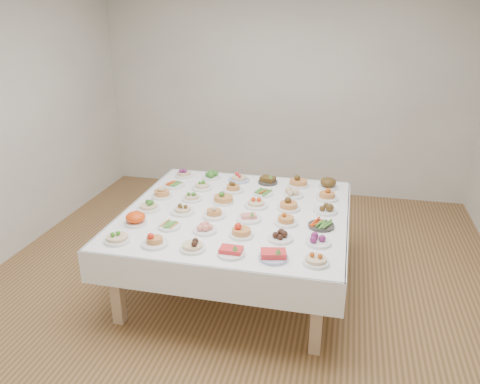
% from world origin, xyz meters
% --- Properties ---
extents(room_envelope, '(5.02, 5.02, 2.81)m').
position_xyz_m(room_envelope, '(0.00, 0.00, 1.83)').
color(room_envelope, olive).
rests_on(room_envelope, ground).
extents(display_table, '(2.01, 2.01, 0.75)m').
position_xyz_m(display_table, '(-0.04, -0.07, 0.68)').
color(display_table, white).
rests_on(display_table, ground).
extents(dish_0, '(0.21, 0.21, 0.12)m').
position_xyz_m(dish_0, '(-0.82, -0.86, 0.80)').
color(dish_0, silver).
rests_on(dish_0, display_table).
extents(dish_1, '(0.21, 0.21, 0.11)m').
position_xyz_m(dish_1, '(-0.51, -0.85, 0.80)').
color(dish_1, silver).
rests_on(dish_1, display_table).
extents(dish_2, '(0.20, 0.20, 0.11)m').
position_xyz_m(dish_2, '(-0.20, -0.86, 0.80)').
color(dish_2, silver).
rests_on(dish_2, display_table).
extents(dish_3, '(0.21, 0.21, 0.10)m').
position_xyz_m(dish_3, '(0.11, -0.86, 0.79)').
color(dish_3, silver).
rests_on(dish_3, display_table).
extents(dish_4, '(0.22, 0.22, 0.10)m').
position_xyz_m(dish_4, '(0.43, -0.86, 0.80)').
color(dish_4, '#4C66B2').
rests_on(dish_4, display_table).
extents(dish_5, '(0.19, 0.19, 0.10)m').
position_xyz_m(dish_5, '(0.74, -0.85, 0.79)').
color(dish_5, silver).
rests_on(dish_5, display_table).
extents(dish_6, '(0.19, 0.19, 0.12)m').
position_xyz_m(dish_6, '(-0.82, -0.53, 0.81)').
color(dish_6, silver).
rests_on(dish_6, display_table).
extents(dish_7, '(0.19, 0.19, 0.04)m').
position_xyz_m(dish_7, '(-0.51, -0.53, 0.77)').
color(dish_7, silver).
rests_on(dish_7, display_table).
extents(dish_8, '(0.20, 0.20, 0.09)m').
position_xyz_m(dish_8, '(-0.20, -0.54, 0.79)').
color(dish_8, silver).
rests_on(dish_8, display_table).
extents(dish_9, '(0.20, 0.20, 0.13)m').
position_xyz_m(dish_9, '(0.11, -0.55, 0.81)').
color(dish_9, silver).
rests_on(dish_9, display_table).
extents(dish_10, '(0.20, 0.20, 0.08)m').
position_xyz_m(dish_10, '(0.43, -0.54, 0.78)').
color(dish_10, silver).
rests_on(dish_10, display_table).
extents(dish_11, '(0.20, 0.20, 0.09)m').
position_xyz_m(dish_11, '(0.73, -0.54, 0.79)').
color(dish_11, silver).
rests_on(dish_11, display_table).
extents(dish_12, '(0.21, 0.21, 0.12)m').
position_xyz_m(dish_12, '(-0.83, -0.22, 0.81)').
color(dish_12, silver).
rests_on(dish_12, display_table).
extents(dish_13, '(0.21, 0.21, 0.11)m').
position_xyz_m(dish_13, '(-0.50, -0.22, 0.80)').
color(dish_13, silver).
rests_on(dish_13, display_table).
extents(dish_14, '(0.21, 0.21, 0.11)m').
position_xyz_m(dish_14, '(-0.21, -0.24, 0.80)').
color(dish_14, silver).
rests_on(dish_14, display_table).
extents(dish_15, '(0.21, 0.21, 0.09)m').
position_xyz_m(dish_15, '(0.11, -0.23, 0.79)').
color(dish_15, silver).
rests_on(dish_15, display_table).
extents(dish_16, '(0.20, 0.20, 0.11)m').
position_xyz_m(dish_16, '(0.43, -0.24, 0.79)').
color(dish_16, silver).
rests_on(dish_16, display_table).
extents(dish_17, '(0.23, 0.22, 0.05)m').
position_xyz_m(dish_17, '(0.73, -0.24, 0.77)').
color(dish_17, '#2F2D2A').
rests_on(dish_17, display_table).
extents(dish_18, '(0.19, 0.19, 0.11)m').
position_xyz_m(dish_18, '(-0.83, 0.09, 0.80)').
color(dish_18, silver).
rests_on(dish_18, display_table).
extents(dish_19, '(0.19, 0.19, 0.10)m').
position_xyz_m(dish_19, '(-0.52, 0.09, 0.79)').
color(dish_19, silver).
rests_on(dish_19, display_table).
extents(dish_20, '(0.20, 0.20, 0.12)m').
position_xyz_m(dish_20, '(-0.21, 0.09, 0.81)').
color(dish_20, silver).
rests_on(dish_20, display_table).
extents(dish_21, '(0.22, 0.22, 0.11)m').
position_xyz_m(dish_21, '(0.11, 0.07, 0.80)').
color(dish_21, silver).
rests_on(dish_21, display_table).
extents(dish_22, '(0.21, 0.21, 0.13)m').
position_xyz_m(dish_22, '(0.41, 0.07, 0.81)').
color(dish_22, silver).
rests_on(dish_22, display_table).
extents(dish_23, '(0.21, 0.21, 0.10)m').
position_xyz_m(dish_23, '(0.74, 0.09, 0.79)').
color(dish_23, silver).
rests_on(dish_23, display_table).
extents(dish_24, '(0.22, 0.22, 0.05)m').
position_xyz_m(dish_24, '(-0.82, 0.40, 0.77)').
color(dish_24, silver).
rests_on(dish_24, display_table).
extents(dish_25, '(0.21, 0.21, 0.10)m').
position_xyz_m(dish_25, '(-0.52, 0.39, 0.79)').
color(dish_25, silver).
rests_on(dish_25, display_table).
extents(dish_26, '(0.21, 0.21, 0.11)m').
position_xyz_m(dish_26, '(-0.19, 0.40, 0.80)').
color(dish_26, silver).
rests_on(dish_26, display_table).
extents(dish_27, '(0.20, 0.20, 0.05)m').
position_xyz_m(dish_27, '(0.12, 0.38, 0.77)').
color(dish_27, silver).
rests_on(dish_27, display_table).
extents(dish_28, '(0.20, 0.20, 0.10)m').
position_xyz_m(dish_28, '(0.42, 0.40, 0.80)').
color(dish_28, silver).
rests_on(dish_28, display_table).
extents(dish_29, '(0.21, 0.21, 0.13)m').
position_xyz_m(dish_29, '(0.74, 0.40, 0.81)').
color(dish_29, silver).
rests_on(dish_29, display_table).
extents(dish_30, '(0.20, 0.20, 0.10)m').
position_xyz_m(dish_30, '(-0.82, 0.71, 0.80)').
color(dish_30, silver).
rests_on(dish_30, display_table).
extents(dish_31, '(0.20, 0.20, 0.09)m').
position_xyz_m(dish_31, '(-0.51, 0.71, 0.79)').
color(dish_31, silver).
rests_on(dish_31, display_table).
extents(dish_32, '(0.22, 0.22, 0.12)m').
position_xyz_m(dish_32, '(-0.20, 0.71, 0.81)').
color(dish_32, '#4C66B2').
rests_on(dish_32, display_table).
extents(dish_33, '(0.20, 0.20, 0.09)m').
position_xyz_m(dish_33, '(0.11, 0.71, 0.79)').
color(dish_33, '#2F2D2A').
rests_on(dish_33, display_table).
extents(dish_34, '(0.20, 0.20, 0.14)m').
position_xyz_m(dish_34, '(0.43, 0.70, 0.82)').
color(dish_34, silver).
rests_on(dish_34, display_table).
extents(dish_35, '(0.19, 0.19, 0.11)m').
position_xyz_m(dish_35, '(0.74, 0.70, 0.80)').
color(dish_35, silver).
rests_on(dish_35, display_table).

